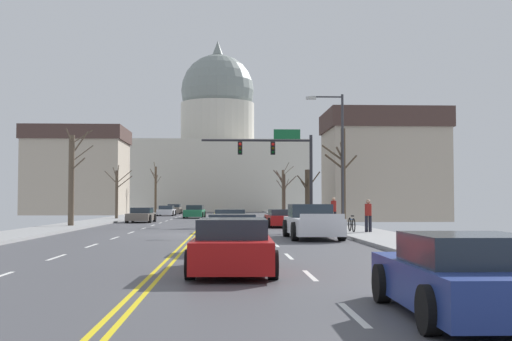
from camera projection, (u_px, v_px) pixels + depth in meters
ground at (195, 234)px, 33.84m from camera, size 20.00×180.00×0.20m
signal_gantry at (280, 156)px, 47.44m from camera, size 7.91×0.41×6.65m
street_lamp_right at (338, 149)px, 38.01m from camera, size 2.16×0.24×7.65m
capitol_building at (217, 153)px, 111.41m from camera, size 28.88×18.61×28.63m
sedan_near_00 at (282, 218)px, 43.00m from camera, size 2.22×4.39×1.15m
sedan_near_01 at (230, 222)px, 35.84m from camera, size 2.05×4.25×1.24m
pickup_truck_near_02 at (312, 223)px, 30.04m from camera, size 2.36×5.60×1.54m
sedan_near_03 at (233, 234)px, 22.36m from camera, size 2.05×4.41×1.25m
sedan_near_04 at (233, 247)px, 15.75m from camera, size 2.08×4.73×1.28m
sedan_near_05 at (465, 277)px, 9.76m from camera, size 2.08×4.41×1.22m
sedan_oncoming_00 at (141, 215)px, 52.61m from camera, size 2.07×4.40×1.16m
sedan_oncoming_01 at (195, 212)px, 65.65m from camera, size 2.12×4.70×1.27m
sedan_oncoming_02 at (166, 211)px, 75.60m from camera, size 2.04×4.37×1.16m
sedan_oncoming_03 at (174, 209)px, 86.03m from camera, size 1.95×4.57×1.25m
flank_building_00 at (77, 171)px, 82.33m from camera, size 11.93×10.01×10.69m
flank_building_01 at (383, 165)px, 57.35m from camera, size 9.96×8.19×9.37m
bare_tree_00 at (307, 194)px, 52.50m from camera, size 1.99×1.45×4.02m
bare_tree_01 at (117, 191)px, 58.98m from camera, size 2.58×2.16×4.67m
bare_tree_02 at (284, 192)px, 72.33m from camera, size 2.55×2.06×4.91m
bare_tree_03 at (72, 178)px, 42.16m from camera, size 1.38×2.71×6.14m
bare_tree_04 at (283, 190)px, 81.98m from camera, size 2.14×2.40×6.36m
bare_tree_05 at (156, 188)px, 88.48m from camera, size 1.54×2.54×6.78m
bare_tree_06 at (343, 175)px, 38.36m from camera, size 2.27×1.67×5.73m
pedestrian_00 at (334, 210)px, 41.91m from camera, size 0.35×0.34×1.78m
pedestrian_01 at (368, 214)px, 33.35m from camera, size 0.35×0.34×1.63m
bicycle_parked at (352, 225)px, 33.91m from camera, size 0.12×1.77×0.85m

